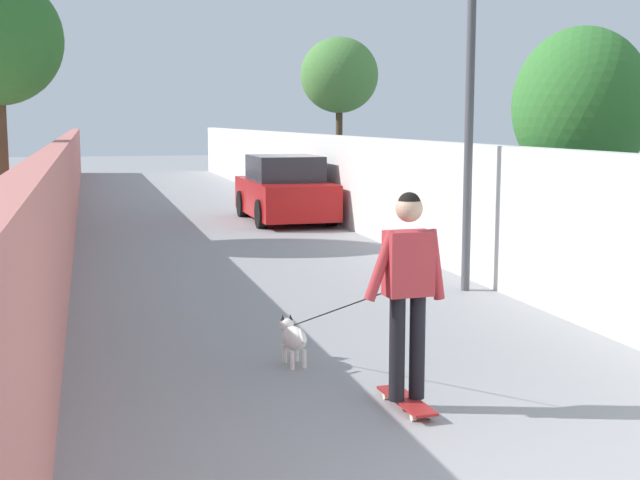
% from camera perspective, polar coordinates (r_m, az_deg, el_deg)
% --- Properties ---
extents(ground_plane, '(80.00, 80.00, 0.00)m').
position_cam_1_polar(ground_plane, '(18.45, -6.99, 0.56)').
color(ground_plane, gray).
extents(wall_left, '(48.00, 0.30, 1.98)m').
position_cam_1_polar(wall_left, '(16.19, -16.68, 2.77)').
color(wall_left, '#CC726B').
rests_on(wall_left, ground).
extents(fence_right, '(48.00, 0.30, 2.01)m').
position_cam_1_polar(fence_right, '(17.12, 4.00, 3.40)').
color(fence_right, silver).
rests_on(fence_right, ground).
extents(tree_right_mid, '(2.15, 2.15, 4.63)m').
position_cam_1_polar(tree_right_mid, '(24.13, 1.29, 10.84)').
color(tree_right_mid, '#473523').
rests_on(tree_right_mid, ground).
extents(tree_right_far, '(2.07, 2.07, 3.76)m').
position_cam_1_polar(tree_right_far, '(13.69, 16.95, 8.43)').
color(tree_right_far, brown).
rests_on(tree_right_far, ground).
extents(lamp_post, '(0.36, 0.36, 4.81)m').
position_cam_1_polar(lamp_post, '(12.01, 9.97, 12.05)').
color(lamp_post, '#4C4C51').
rests_on(lamp_post, ground).
extents(skateboard, '(0.81, 0.25, 0.08)m').
position_cam_1_polar(skateboard, '(7.23, 5.75, -10.58)').
color(skateboard, maroon).
rests_on(skateboard, ground).
extents(person_skateboarder, '(0.24, 0.71, 1.71)m').
position_cam_1_polar(person_skateboarder, '(6.98, 5.87, -2.59)').
color(person_skateboarder, black).
rests_on(person_skateboarder, skateboard).
extents(dog, '(1.82, 0.73, 1.06)m').
position_cam_1_polar(dog, '(8.39, -1.77, -6.45)').
color(dog, white).
rests_on(dog, ground).
extents(car_near, '(3.87, 1.80, 1.54)m').
position_cam_1_polar(car_near, '(20.18, -2.36, 3.28)').
color(car_near, '#B71414').
rests_on(car_near, ground).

